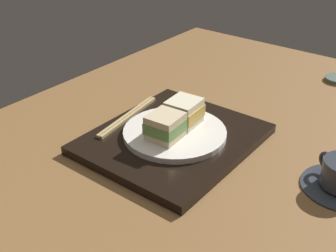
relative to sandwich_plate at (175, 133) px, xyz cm
name	(u,v)px	position (x,y,z in cm)	size (l,w,h in cm)	color
ground_plane	(202,151)	(-2.91, 5.41, -4.17)	(140.00, 100.00, 3.00)	brown
serving_tray	(173,139)	(0.17, -0.33, -1.66)	(36.23, 31.30, 2.02)	black
sandwich_plate	(175,133)	(0.00, 0.00, 0.00)	(22.41, 22.41, 1.30)	white
sandwich_near	(184,112)	(-3.60, -0.24, 3.51)	(7.64, 7.28, 5.71)	#EFE5C1
sandwich_far	(165,126)	(3.60, 0.24, 3.33)	(7.72, 7.09, 5.37)	beige
chopsticks_pair	(128,116)	(0.25, -13.46, -0.30)	(21.87, 4.60, 0.70)	tan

